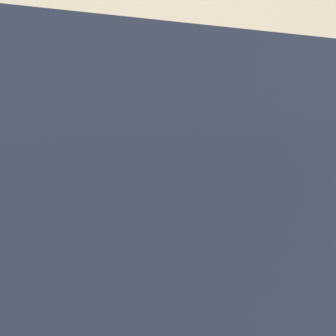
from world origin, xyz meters
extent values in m
cube|color=#ADAAA3|center=(0.00, 2.20, 0.06)|extent=(24.00, 2.80, 0.12)
cube|color=tan|center=(0.00, 4.78, 2.74)|extent=(24.00, 0.30, 5.47)
cylinder|color=gray|center=(0.14, 1.27, 0.67)|extent=(0.07, 0.07, 1.10)
cube|color=black|center=(0.14, 1.27, 1.40)|extent=(0.15, 0.13, 0.38)
cube|color=gray|center=(0.14, 1.20, 1.43)|extent=(0.09, 0.01, 0.13)
cylinder|color=slate|center=(0.14, 1.27, 1.64)|extent=(0.18, 0.10, 0.18)
cylinder|color=black|center=(0.73, 0.41, 0.34)|extent=(0.68, 0.22, 0.68)
cube|color=black|center=(-0.69, -0.42, 1.51)|extent=(3.16, 1.66, 0.77)
camera|label=1|loc=(-1.05, -1.65, 1.79)|focal=35.00mm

